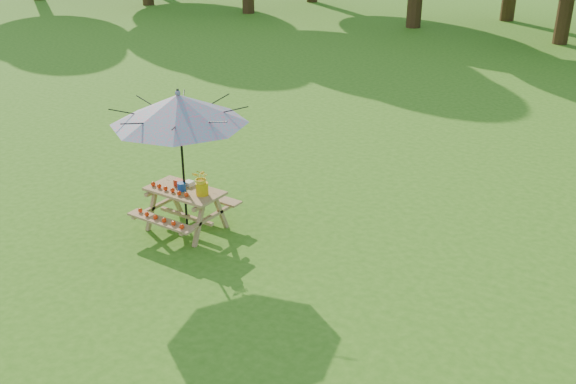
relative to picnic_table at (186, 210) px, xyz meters
The scene contains 5 objects.
picnic_table is the anchor object (origin of this frame).
patio_umbrella 1.62m from the picnic_table, 84.81° to the left, with size 2.29×2.29×2.25m.
produce_bins 0.41m from the picnic_table, 149.02° to the left, with size 0.29×0.34×0.13m.
tomatoes_row 0.44m from the picnic_table, 130.28° to the right, with size 0.77×0.13×0.07m, color #EE3108, non-canonical shape.
flower_bucket 0.66m from the picnic_table, ahead, with size 0.30×0.27×0.42m.
Camera 1 is at (8.04, -2.53, 4.63)m, focal length 40.00 mm.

